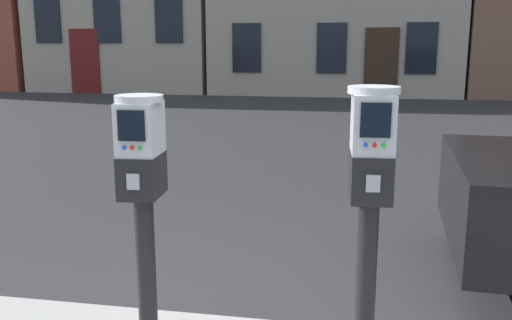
# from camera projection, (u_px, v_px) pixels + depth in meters

# --- Properties ---
(parking_meter_near_kerb) EXTENTS (0.23, 0.26, 1.30)m
(parking_meter_near_kerb) POSITION_uv_depth(u_px,v_px,m) (142.00, 183.00, 2.55)
(parking_meter_near_kerb) COLOR black
(parking_meter_near_kerb) RESTS_ON sidewalk_slab
(parking_meter_twin_adjacent) EXTENTS (0.23, 0.26, 1.35)m
(parking_meter_twin_adjacent) POSITION_uv_depth(u_px,v_px,m) (370.00, 186.00, 2.36)
(parking_meter_twin_adjacent) COLOR black
(parking_meter_twin_adjacent) RESTS_ON sidewalk_slab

